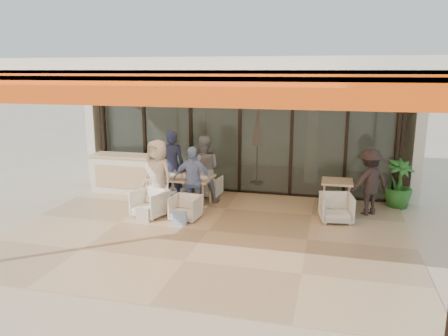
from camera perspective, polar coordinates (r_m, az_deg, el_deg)
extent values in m
plane|color=#C6B293|center=(9.06, -2.03, -8.31)|extent=(70.00, 70.00, 0.00)
cube|color=tan|center=(9.06, -2.03, -8.28)|extent=(8.00, 6.00, 0.01)
cube|color=silver|center=(8.46, -2.21, 13.06)|extent=(8.00, 6.00, 0.20)
cube|color=#EE4C0C|center=(5.70, -10.66, 10.21)|extent=(8.00, 0.12, 0.45)
cube|color=#F85B14|center=(6.33, -8.05, 11.62)|extent=(8.00, 1.50, 0.06)
cylinder|color=black|center=(12.76, -15.39, 4.84)|extent=(0.12, 0.12, 3.20)
cylinder|color=black|center=(11.22, 21.75, 3.36)|extent=(0.12, 0.12, 3.20)
cube|color=#9EADA3|center=(11.48, 2.09, 4.46)|extent=(8.00, 0.03, 3.20)
cube|color=black|center=(11.81, 2.03, -3.05)|extent=(8.00, 0.10, 0.08)
cube|color=black|center=(11.37, 2.15, 12.26)|extent=(8.00, 0.10, 0.08)
cube|color=black|center=(12.92, -15.60, 4.92)|extent=(0.08, 0.10, 3.20)
cube|color=black|center=(12.33, -10.32, 4.83)|extent=(0.08, 0.10, 3.20)
cube|color=black|center=(11.84, -4.33, 4.68)|extent=(0.08, 0.10, 3.20)
cube|color=black|center=(11.48, 2.09, 4.46)|extent=(0.08, 0.10, 3.20)
cube|color=black|center=(11.28, 8.83, 4.17)|extent=(0.08, 0.10, 3.20)
cube|color=black|center=(11.24, 15.70, 3.81)|extent=(0.08, 0.10, 3.20)
cube|color=black|center=(11.35, 22.28, 3.42)|extent=(0.08, 0.10, 3.20)
cube|color=silver|center=(14.89, 4.95, 6.70)|extent=(9.00, 0.25, 3.40)
cube|color=silver|center=(14.62, -13.61, 6.29)|extent=(0.25, 3.50, 3.40)
cube|color=silver|center=(13.11, 23.03, 4.93)|extent=(0.25, 3.50, 3.40)
cube|color=silver|center=(13.08, 3.81, 13.36)|extent=(9.00, 3.50, 0.25)
cube|color=tan|center=(13.48, 3.60, -1.21)|extent=(8.00, 3.50, 0.02)
cylinder|color=silver|center=(13.44, -3.18, 5.22)|extent=(0.40, 0.40, 3.00)
cylinder|color=silver|center=(12.85, 11.51, 4.64)|extent=(0.40, 0.40, 3.00)
cylinder|color=black|center=(12.83, -2.06, 11.60)|extent=(0.03, 0.03, 0.70)
cube|color=black|center=(12.84, -2.05, 9.59)|extent=(0.30, 0.30, 0.40)
sphere|color=#FFBF72|center=(12.84, -2.05, 9.59)|extent=(0.18, 0.18, 0.18)
cylinder|color=black|center=(12.32, 14.09, 11.19)|extent=(0.03, 0.03, 0.70)
cube|color=black|center=(12.33, 13.98, 9.10)|extent=(0.30, 0.30, 0.40)
sphere|color=#FFBF72|center=(12.33, 13.98, 9.10)|extent=(0.18, 0.18, 0.18)
cylinder|color=black|center=(12.70, 4.31, -1.91)|extent=(0.40, 0.40, 0.05)
cylinder|color=black|center=(12.49, 4.38, 2.54)|extent=(0.04, 0.04, 2.10)
cone|color=#ED4B14|center=(12.39, 4.43, 5.50)|extent=(0.32, 0.32, 1.10)
cube|color=silver|center=(12.02, -12.61, -0.81)|extent=(1.80, 0.60, 1.00)
cube|color=tan|center=(11.91, -12.73, 1.57)|extent=(1.85, 0.65, 0.06)
cube|color=tan|center=(11.75, -13.29, -1.15)|extent=(1.50, 0.02, 0.60)
cube|color=tan|center=(10.54, -5.56, -1.22)|extent=(1.50, 0.90, 0.05)
cube|color=white|center=(10.54, -5.56, -1.09)|extent=(1.30, 0.35, 0.01)
cylinder|color=tan|center=(10.57, -9.27, -3.36)|extent=(0.06, 0.06, 0.70)
cylinder|color=tan|center=(10.16, -2.82, -3.88)|extent=(0.06, 0.06, 0.70)
cylinder|color=tan|center=(11.14, -7.97, -2.49)|extent=(0.06, 0.06, 0.70)
cylinder|color=tan|center=(10.75, -1.82, -2.94)|extent=(0.06, 0.06, 0.70)
cylinder|color=white|center=(10.54, -8.15, -0.81)|extent=(0.06, 0.06, 0.11)
cylinder|color=white|center=(10.79, -6.46, -0.45)|extent=(0.06, 0.06, 0.11)
cylinder|color=white|center=(10.41, -5.50, -0.91)|extent=(0.06, 0.06, 0.11)
cylinder|color=white|center=(10.59, -3.71, -0.64)|extent=(0.06, 0.06, 0.11)
cylinder|color=white|center=(10.18, -3.30, -1.19)|extent=(0.06, 0.06, 0.11)
cylinder|color=#954315|center=(10.85, -8.04, -0.29)|extent=(0.07, 0.07, 0.16)
cylinder|color=black|center=(10.81, -5.57, -0.27)|extent=(0.09, 0.09, 0.17)
cylinder|color=black|center=(10.79, -5.58, 0.22)|extent=(0.10, 0.10, 0.01)
cylinder|color=white|center=(10.42, -8.45, -1.26)|extent=(0.22, 0.22, 0.01)
cylinder|color=white|center=(10.12, -3.73, -1.58)|extent=(0.22, 0.22, 0.01)
cylinder|color=white|center=(10.98, -7.22, -0.51)|extent=(0.22, 0.22, 0.01)
cylinder|color=white|center=(10.69, -2.72, -0.78)|extent=(0.22, 0.22, 0.01)
imported|color=silver|center=(11.64, -5.90, -1.80)|extent=(0.83, 0.81, 0.69)
imported|color=silver|center=(11.40, -1.92, -2.28)|extent=(0.62, 0.59, 0.60)
imported|color=silver|center=(9.94, -9.64, -4.43)|extent=(0.84, 0.82, 0.69)
imported|color=silver|center=(9.66, -5.05, -5.07)|extent=(0.64, 0.60, 0.61)
imported|color=#1A1F39|center=(11.06, -6.85, 0.34)|extent=(0.73, 0.56, 1.79)
imported|color=slate|center=(10.80, -2.67, -0.18)|extent=(0.94, 0.80, 1.68)
imported|color=beige|center=(10.26, -8.63, -0.99)|extent=(0.96, 0.80, 1.69)
imported|color=#6F86B9|center=(9.98, -4.16, -1.61)|extent=(0.93, 0.40, 1.57)
cube|color=silver|center=(9.65, -10.56, -6.10)|extent=(0.30, 0.10, 0.34)
cube|color=#99BFD8|center=(9.34, -5.84, -6.58)|extent=(0.30, 0.10, 0.34)
cube|color=tan|center=(10.43, 14.58, -1.73)|extent=(0.70, 0.70, 0.05)
cylinder|color=tan|center=(10.25, 12.90, -4.03)|extent=(0.05, 0.05, 0.70)
cylinder|color=tan|center=(10.26, 16.03, -4.20)|extent=(0.05, 0.05, 0.70)
cylinder|color=tan|center=(10.79, 12.98, -3.20)|extent=(0.05, 0.05, 0.70)
cylinder|color=tan|center=(10.80, 15.95, -3.35)|extent=(0.05, 0.05, 0.70)
imported|color=silver|center=(9.80, 14.46, -4.92)|extent=(0.77, 0.73, 0.69)
imported|color=black|center=(10.37, 18.46, -1.77)|extent=(1.15, 1.03, 1.54)
imported|color=#1E5919|center=(11.24, 21.84, -1.89)|extent=(0.90, 0.90, 1.18)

